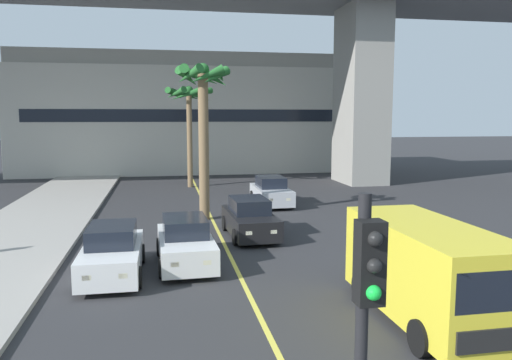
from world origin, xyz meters
TOP-DOWN VIEW (x-y plane):
  - lane_stripe_center at (0.00, 24.00)m, footprint 0.14×56.00m
  - pier_building_backdrop at (0.00, 47.44)m, footprint 28.74×8.04m
  - car_queue_front at (-1.57, 18.27)m, footprint 1.94×4.15m
  - car_queue_second at (1.18, 21.76)m, footprint 1.95×4.16m
  - car_queue_third at (-3.83, 17.45)m, footprint 1.84×4.10m
  - car_queue_fourth at (3.59, 28.76)m, footprint 1.84×4.10m
  - delivery_van at (3.80, 12.46)m, footprint 2.19×5.26m
  - traffic_light_median_near at (-0.48, 5.99)m, footprint 0.24×0.37m
  - palm_tree_near_median at (-0.39, 36.71)m, footprint 3.27×3.31m
  - palm_tree_mid_median at (-0.35, 25.52)m, footprint 2.62×2.59m

SIDE VIEW (x-z plane):
  - lane_stripe_center at x=0.00m, z-range 0.00..0.01m
  - car_queue_front at x=-1.57m, z-range -0.06..1.50m
  - car_queue_second at x=1.18m, z-range -0.06..1.50m
  - car_queue_third at x=-3.83m, z-range -0.06..1.50m
  - car_queue_fourth at x=3.59m, z-range -0.06..1.50m
  - delivery_van at x=3.80m, z-range 0.11..2.47m
  - traffic_light_median_near at x=-0.48m, z-range 0.61..4.81m
  - pier_building_backdrop at x=0.00m, z-range -0.06..10.03m
  - palm_tree_mid_median at x=-0.35m, z-range 1.86..9.13m
  - palm_tree_near_median at x=-0.39m, z-range 2.20..9.08m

